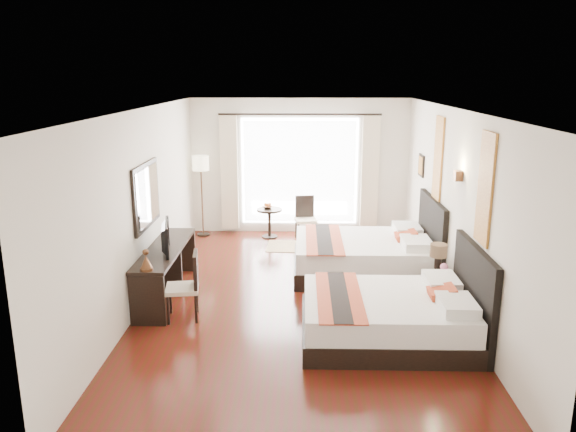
{
  "coord_description": "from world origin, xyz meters",
  "views": [
    {
      "loc": [
        0.05,
        -7.8,
        3.27
      ],
      "look_at": [
        -0.16,
        0.43,
        1.18
      ],
      "focal_mm": 35.0,
      "sensor_mm": 36.0,
      "label": 1
    }
  ],
  "objects_px": {
    "console_desk": "(166,271)",
    "side_table": "(270,223)",
    "bed_far": "(367,255)",
    "desk_chair": "(184,299)",
    "television": "(162,237)",
    "fruit_bowl": "(268,207)",
    "nightstand": "(438,291)",
    "table_lamp": "(439,252)",
    "vase": "(444,273)",
    "window_chair": "(306,227)",
    "bed_near": "(394,315)",
    "floor_lamp": "(201,168)"
  },
  "relations": [
    {
      "from": "table_lamp",
      "to": "vase",
      "type": "xyz_separation_m",
      "value": [
        0.01,
        -0.33,
        -0.2
      ]
    },
    {
      "from": "console_desk",
      "to": "side_table",
      "type": "bearing_deg",
      "value": 66.24
    },
    {
      "from": "table_lamp",
      "to": "window_chair",
      "type": "bearing_deg",
      "value": 120.89
    },
    {
      "from": "console_desk",
      "to": "desk_chair",
      "type": "bearing_deg",
      "value": -61.91
    },
    {
      "from": "window_chair",
      "to": "floor_lamp",
      "type": "bearing_deg",
      "value": -105.4
    },
    {
      "from": "window_chair",
      "to": "table_lamp",
      "type": "bearing_deg",
      "value": 22.15
    },
    {
      "from": "console_desk",
      "to": "floor_lamp",
      "type": "distance_m",
      "value": 3.41
    },
    {
      "from": "table_lamp",
      "to": "fruit_bowl",
      "type": "relative_size",
      "value": 2.02
    },
    {
      "from": "nightstand",
      "to": "bed_far",
      "type": "bearing_deg",
      "value": 122.86
    },
    {
      "from": "bed_far",
      "to": "desk_chair",
      "type": "relative_size",
      "value": 2.45
    },
    {
      "from": "vase",
      "to": "bed_far",
      "type": "bearing_deg",
      "value": 120.28
    },
    {
      "from": "desk_chair",
      "to": "floor_lamp",
      "type": "relative_size",
      "value": 0.56
    },
    {
      "from": "side_table",
      "to": "fruit_bowl",
      "type": "relative_size",
      "value": 3.11
    },
    {
      "from": "side_table",
      "to": "window_chair",
      "type": "xyz_separation_m",
      "value": [
        0.74,
        -0.14,
        -0.03
      ]
    },
    {
      "from": "nightstand",
      "to": "desk_chair",
      "type": "relative_size",
      "value": 0.52
    },
    {
      "from": "table_lamp",
      "to": "desk_chair",
      "type": "xyz_separation_m",
      "value": [
        -3.58,
        -0.65,
        -0.48
      ]
    },
    {
      "from": "table_lamp",
      "to": "window_chair",
      "type": "xyz_separation_m",
      "value": [
        -1.9,
        3.18,
        -0.5
      ]
    },
    {
      "from": "table_lamp",
      "to": "fruit_bowl",
      "type": "distance_m",
      "value": 4.29
    },
    {
      "from": "console_desk",
      "to": "fruit_bowl",
      "type": "xyz_separation_m",
      "value": [
        1.34,
        3.18,
        0.25
      ]
    },
    {
      "from": "table_lamp",
      "to": "vase",
      "type": "bearing_deg",
      "value": -88.28
    },
    {
      "from": "console_desk",
      "to": "television",
      "type": "height_order",
      "value": "television"
    },
    {
      "from": "table_lamp",
      "to": "window_chair",
      "type": "height_order",
      "value": "table_lamp"
    },
    {
      "from": "console_desk",
      "to": "television",
      "type": "xyz_separation_m",
      "value": [
        0.02,
        -0.22,
        0.6
      ]
    },
    {
      "from": "nightstand",
      "to": "side_table",
      "type": "bearing_deg",
      "value": 127.23
    },
    {
      "from": "television",
      "to": "fruit_bowl",
      "type": "bearing_deg",
      "value": -33.64
    },
    {
      "from": "table_lamp",
      "to": "side_table",
      "type": "bearing_deg",
      "value": 128.56
    },
    {
      "from": "table_lamp",
      "to": "console_desk",
      "type": "bearing_deg",
      "value": 177.54
    },
    {
      "from": "floor_lamp",
      "to": "side_table",
      "type": "distance_m",
      "value": 1.78
    },
    {
      "from": "nightstand",
      "to": "table_lamp",
      "type": "distance_m",
      "value": 0.56
    },
    {
      "from": "vase",
      "to": "floor_lamp",
      "type": "bearing_deg",
      "value": 137.14
    },
    {
      "from": "side_table",
      "to": "television",
      "type": "bearing_deg",
      "value": -112.05
    },
    {
      "from": "bed_near",
      "to": "nightstand",
      "type": "distance_m",
      "value": 1.32
    },
    {
      "from": "vase",
      "to": "fruit_bowl",
      "type": "bearing_deg",
      "value": 126.2
    },
    {
      "from": "nightstand",
      "to": "side_table",
      "type": "distance_m",
      "value": 4.35
    },
    {
      "from": "nightstand",
      "to": "floor_lamp",
      "type": "distance_m",
      "value": 5.51
    },
    {
      "from": "table_lamp",
      "to": "floor_lamp",
      "type": "relative_size",
      "value": 0.24
    },
    {
      "from": "table_lamp",
      "to": "vase",
      "type": "relative_size",
      "value": 2.81
    },
    {
      "from": "bed_near",
      "to": "television",
      "type": "distance_m",
      "value": 3.45
    },
    {
      "from": "table_lamp",
      "to": "floor_lamp",
      "type": "xyz_separation_m",
      "value": [
        -4.03,
        3.43,
        0.64
      ]
    },
    {
      "from": "bed_near",
      "to": "desk_chair",
      "type": "xyz_separation_m",
      "value": [
        -2.77,
        0.54,
        -0.03
      ]
    },
    {
      "from": "bed_near",
      "to": "window_chair",
      "type": "xyz_separation_m",
      "value": [
        -1.09,
        4.37,
        -0.05
      ]
    },
    {
      "from": "television",
      "to": "floor_lamp",
      "type": "bearing_deg",
      "value": -11.86
    },
    {
      "from": "nightstand",
      "to": "table_lamp",
      "type": "xyz_separation_m",
      "value": [
        0.01,
        0.15,
        0.54
      ]
    },
    {
      "from": "vase",
      "to": "window_chair",
      "type": "relative_size",
      "value": 0.16
    },
    {
      "from": "console_desk",
      "to": "side_table",
      "type": "relative_size",
      "value": 3.65
    },
    {
      "from": "window_chair",
      "to": "television",
      "type": "bearing_deg",
      "value": -41.82
    },
    {
      "from": "floor_lamp",
      "to": "window_chair",
      "type": "bearing_deg",
      "value": -6.66
    },
    {
      "from": "television",
      "to": "floor_lamp",
      "type": "height_order",
      "value": "floor_lamp"
    },
    {
      "from": "vase",
      "to": "desk_chair",
      "type": "bearing_deg",
      "value": -174.82
    },
    {
      "from": "nightstand",
      "to": "fruit_bowl",
      "type": "bearing_deg",
      "value": 127.35
    }
  ]
}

